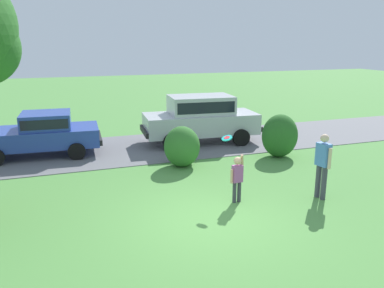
{
  "coord_description": "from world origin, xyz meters",
  "views": [
    {
      "loc": [
        -3.2,
        -7.81,
        4.05
      ],
      "look_at": [
        0.52,
        2.8,
        1.1
      ],
      "focal_mm": 37.05,
      "sensor_mm": 36.0,
      "label": 1
    }
  ],
  "objects_px": {
    "parked_sedan": "(41,133)",
    "child_thrower": "(237,176)",
    "parked_suv": "(201,117)",
    "frisbee": "(227,138)",
    "adult_onlooker": "(323,163)"
  },
  "relations": [
    {
      "from": "parked_sedan",
      "to": "child_thrower",
      "type": "relative_size",
      "value": 3.49
    },
    {
      "from": "parked_suv",
      "to": "child_thrower",
      "type": "height_order",
      "value": "parked_suv"
    },
    {
      "from": "parked_suv",
      "to": "frisbee",
      "type": "height_order",
      "value": "parked_suv"
    },
    {
      "from": "parked_sedan",
      "to": "child_thrower",
      "type": "bearing_deg",
      "value": -52.52
    },
    {
      "from": "adult_onlooker",
      "to": "child_thrower",
      "type": "bearing_deg",
      "value": 167.29
    },
    {
      "from": "child_thrower",
      "to": "frisbee",
      "type": "distance_m",
      "value": 1.0
    },
    {
      "from": "parked_sedan",
      "to": "child_thrower",
      "type": "distance_m",
      "value": 7.87
    },
    {
      "from": "parked_suv",
      "to": "child_thrower",
      "type": "relative_size",
      "value": 3.75
    },
    {
      "from": "child_thrower",
      "to": "frisbee",
      "type": "relative_size",
      "value": 4.51
    },
    {
      "from": "child_thrower",
      "to": "adult_onlooker",
      "type": "distance_m",
      "value": 2.27
    },
    {
      "from": "parked_suv",
      "to": "child_thrower",
      "type": "distance_m",
      "value": 6.22
    },
    {
      "from": "parked_sedan",
      "to": "frisbee",
      "type": "distance_m",
      "value": 7.5
    },
    {
      "from": "frisbee",
      "to": "child_thrower",
      "type": "bearing_deg",
      "value": -75.12
    },
    {
      "from": "parked_suv",
      "to": "child_thrower",
      "type": "bearing_deg",
      "value": -101.89
    },
    {
      "from": "frisbee",
      "to": "parked_sedan",
      "type": "bearing_deg",
      "value": 128.8
    }
  ]
}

